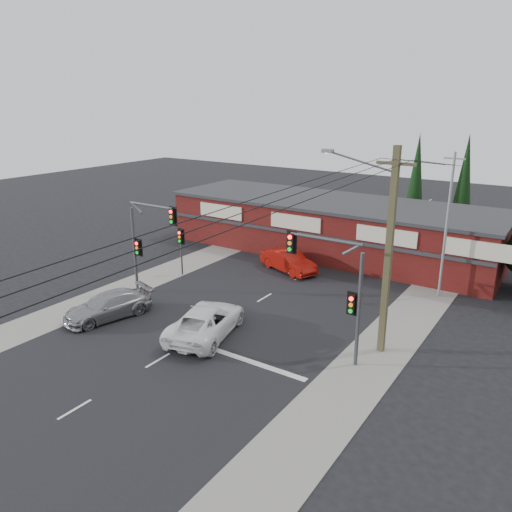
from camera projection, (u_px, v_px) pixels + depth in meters
The scene contains 18 objects.
ground at pixel (209, 331), 26.85m from camera, with size 120.00×120.00×0.00m, color black.
road_strip at pixel (259, 301), 30.82m from camera, with size 14.00×70.00×0.01m, color black.
verge_left at pixel (159, 275), 35.30m from camera, with size 3.00×70.00×0.02m, color gray.
verge_right at pixel (394, 335), 26.33m from camera, with size 3.00×70.00×0.02m, color gray.
stop_line at pixel (246, 360), 23.81m from camera, with size 6.50×0.35×0.01m, color silver.
white_suv at pixel (206, 321), 26.13m from camera, with size 2.65×5.75×1.60m, color white.
silver_suv at pixel (108, 306), 28.25m from camera, with size 2.04×5.03×1.46m, color #96989A.
red_sedan at pixel (288, 261), 35.90m from camera, with size 1.63×4.68×1.54m, color #921009.
lane_dashes at pixel (316, 267), 36.89m from camera, with size 0.12×62.89×0.01m.
shop_building at pixel (330, 226), 40.22m from camera, with size 27.30×8.40×4.22m.
conifer_near at pixel (416, 178), 42.42m from camera, with size 1.80×1.80×9.25m.
conifer_far at pixel (464, 179), 42.16m from camera, with size 1.80×1.80×9.25m.
traffic_mast_left at pixel (146, 235), 30.64m from camera, with size 3.77×0.27×5.97m.
traffic_mast_right at pixel (337, 281), 22.84m from camera, with size 3.96×0.27×5.97m.
pedestal_signal at pixel (181, 242), 34.69m from camera, with size 0.55×0.27×3.38m.
utility_pole at pixel (386, 246), 23.18m from camera, with size 4.38×0.59×10.00m.
steel_pole at pixel (447, 224), 30.22m from camera, with size 1.20×0.16×9.00m.
power_lines at pixel (344, 184), 17.69m from camera, with size 2.01×29.00×1.22m.
Camera 1 is at (15.61, -18.90, 11.94)m, focal length 35.00 mm.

